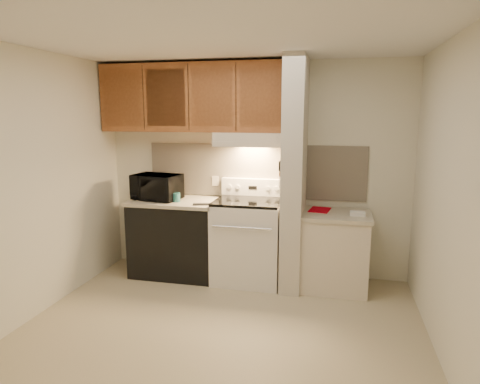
% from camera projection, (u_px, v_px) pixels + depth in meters
% --- Properties ---
extents(floor, '(3.60, 3.60, 0.00)m').
position_uv_depth(floor, '(222.00, 327.00, 3.88)').
color(floor, tan).
rests_on(floor, ground).
extents(ceiling, '(3.60, 3.60, 0.00)m').
position_uv_depth(ceiling, '(220.00, 39.00, 3.42)').
color(ceiling, white).
rests_on(ceiling, wall_back).
extents(wall_back, '(3.60, 2.50, 0.02)m').
position_uv_depth(wall_back, '(254.00, 170.00, 5.09)').
color(wall_back, silver).
rests_on(wall_back, floor).
extents(wall_left, '(0.02, 3.00, 2.50)m').
position_uv_depth(wall_left, '(38.00, 184.00, 4.04)').
color(wall_left, silver).
rests_on(wall_left, floor).
extents(wall_right, '(0.02, 3.00, 2.50)m').
position_uv_depth(wall_right, '(449.00, 201.00, 3.26)').
color(wall_right, silver).
rests_on(wall_right, floor).
extents(backsplash, '(2.60, 0.02, 0.63)m').
position_uv_depth(backsplash, '(254.00, 171.00, 5.08)').
color(backsplash, beige).
rests_on(backsplash, wall_back).
extents(range_body, '(0.76, 0.65, 0.92)m').
position_uv_depth(range_body, '(248.00, 242.00, 4.90)').
color(range_body, silver).
rests_on(range_body, floor).
extents(oven_window, '(0.50, 0.01, 0.30)m').
position_uv_depth(oven_window, '(242.00, 247.00, 4.59)').
color(oven_window, black).
rests_on(oven_window, range_body).
extents(oven_handle, '(0.65, 0.02, 0.02)m').
position_uv_depth(oven_handle, '(242.00, 228.00, 4.51)').
color(oven_handle, silver).
rests_on(oven_handle, range_body).
extents(cooktop, '(0.74, 0.64, 0.03)m').
position_uv_depth(cooktop, '(248.00, 201.00, 4.81)').
color(cooktop, black).
rests_on(cooktop, range_body).
extents(range_backguard, '(0.76, 0.08, 0.20)m').
position_uv_depth(range_backguard, '(253.00, 187.00, 5.07)').
color(range_backguard, silver).
rests_on(range_backguard, range_body).
extents(range_display, '(0.10, 0.01, 0.04)m').
position_uv_depth(range_display, '(253.00, 188.00, 5.03)').
color(range_display, black).
rests_on(range_display, range_backguard).
extents(range_knob_left_outer, '(0.05, 0.02, 0.05)m').
position_uv_depth(range_knob_left_outer, '(230.00, 187.00, 5.09)').
color(range_knob_left_outer, silver).
rests_on(range_knob_left_outer, range_backguard).
extents(range_knob_left_inner, '(0.05, 0.02, 0.05)m').
position_uv_depth(range_knob_left_inner, '(238.00, 187.00, 5.06)').
color(range_knob_left_inner, silver).
rests_on(range_knob_left_inner, range_backguard).
extents(range_knob_right_inner, '(0.05, 0.02, 0.05)m').
position_uv_depth(range_knob_right_inner, '(268.00, 188.00, 4.98)').
color(range_knob_right_inner, silver).
rests_on(range_knob_right_inner, range_backguard).
extents(range_knob_right_outer, '(0.05, 0.02, 0.05)m').
position_uv_depth(range_knob_right_outer, '(276.00, 189.00, 4.96)').
color(range_knob_right_outer, silver).
rests_on(range_knob_right_outer, range_backguard).
extents(dishwasher_front, '(1.00, 0.63, 0.87)m').
position_uv_depth(dishwasher_front, '(177.00, 239.00, 5.11)').
color(dishwasher_front, black).
rests_on(dishwasher_front, floor).
extents(left_countertop, '(1.04, 0.67, 0.04)m').
position_uv_depth(left_countertop, '(175.00, 201.00, 5.03)').
color(left_countertop, '#BEB39A').
rests_on(left_countertop, dishwasher_front).
extents(spoon_rest, '(0.23, 0.13, 0.01)m').
position_uv_depth(spoon_rest, '(203.00, 204.00, 4.74)').
color(spoon_rest, black).
rests_on(spoon_rest, left_countertop).
extents(teal_jar, '(0.10, 0.10, 0.10)m').
position_uv_depth(teal_jar, '(176.00, 197.00, 4.91)').
color(teal_jar, '#266566').
rests_on(teal_jar, left_countertop).
extents(outlet, '(0.08, 0.01, 0.12)m').
position_uv_depth(outlet, '(215.00, 181.00, 5.20)').
color(outlet, beige).
rests_on(outlet, backsplash).
extents(microwave, '(0.59, 0.44, 0.30)m').
position_uv_depth(microwave, '(157.00, 187.00, 5.02)').
color(microwave, black).
rests_on(microwave, left_countertop).
extents(partition_pillar, '(0.22, 0.70, 2.50)m').
position_uv_depth(partition_pillar, '(294.00, 175.00, 4.64)').
color(partition_pillar, beige).
rests_on(partition_pillar, floor).
extents(pillar_trim, '(0.01, 0.70, 0.04)m').
position_uv_depth(pillar_trim, '(284.00, 170.00, 4.66)').
color(pillar_trim, '#97552B').
rests_on(pillar_trim, partition_pillar).
extents(knife_strip, '(0.02, 0.42, 0.04)m').
position_uv_depth(knife_strip, '(283.00, 169.00, 4.61)').
color(knife_strip, black).
rests_on(knife_strip, partition_pillar).
extents(knife_blade_a, '(0.01, 0.03, 0.16)m').
position_uv_depth(knife_blade_a, '(279.00, 180.00, 4.47)').
color(knife_blade_a, silver).
rests_on(knife_blade_a, knife_strip).
extents(knife_handle_a, '(0.02, 0.02, 0.10)m').
position_uv_depth(knife_handle_a, '(280.00, 166.00, 4.44)').
color(knife_handle_a, black).
rests_on(knife_handle_a, knife_strip).
extents(knife_blade_b, '(0.01, 0.04, 0.18)m').
position_uv_depth(knife_blade_b, '(280.00, 180.00, 4.55)').
color(knife_blade_b, silver).
rests_on(knife_blade_b, knife_strip).
extents(knife_handle_b, '(0.02, 0.02, 0.10)m').
position_uv_depth(knife_handle_b, '(281.00, 165.00, 4.52)').
color(knife_handle_b, black).
rests_on(knife_handle_b, knife_strip).
extents(knife_blade_c, '(0.01, 0.04, 0.20)m').
position_uv_depth(knife_blade_c, '(281.00, 180.00, 4.62)').
color(knife_blade_c, silver).
rests_on(knife_blade_c, knife_strip).
extents(knife_handle_c, '(0.02, 0.02, 0.10)m').
position_uv_depth(knife_handle_c, '(282.00, 164.00, 4.59)').
color(knife_handle_c, black).
rests_on(knife_handle_c, knife_strip).
extents(knife_blade_d, '(0.01, 0.04, 0.16)m').
position_uv_depth(knife_blade_d, '(282.00, 177.00, 4.70)').
color(knife_blade_d, silver).
rests_on(knife_blade_d, knife_strip).
extents(knife_handle_d, '(0.02, 0.02, 0.10)m').
position_uv_depth(knife_handle_d, '(283.00, 164.00, 4.67)').
color(knife_handle_d, black).
rests_on(knife_handle_d, knife_strip).
extents(knife_blade_e, '(0.01, 0.04, 0.18)m').
position_uv_depth(knife_blade_e, '(283.00, 177.00, 4.79)').
color(knife_blade_e, silver).
rests_on(knife_blade_e, knife_strip).
extents(knife_handle_e, '(0.02, 0.02, 0.10)m').
position_uv_depth(knife_handle_e, '(284.00, 163.00, 4.75)').
color(knife_handle_e, black).
rests_on(knife_handle_e, knife_strip).
extents(oven_mitt, '(0.03, 0.11, 0.27)m').
position_uv_depth(oven_mitt, '(284.00, 179.00, 4.85)').
color(oven_mitt, slate).
rests_on(oven_mitt, partition_pillar).
extents(right_cab_base, '(0.70, 0.60, 0.81)m').
position_uv_depth(right_cab_base, '(335.00, 252.00, 4.69)').
color(right_cab_base, beige).
rests_on(right_cab_base, floor).
extents(right_countertop, '(0.74, 0.64, 0.04)m').
position_uv_depth(right_countertop, '(336.00, 215.00, 4.62)').
color(right_countertop, '#BEB39A').
rests_on(right_countertop, right_cab_base).
extents(red_folder, '(0.25, 0.32, 0.01)m').
position_uv_depth(red_folder, '(320.00, 210.00, 4.75)').
color(red_folder, '#B1000E').
rests_on(red_folder, right_countertop).
extents(white_box, '(0.16, 0.10, 0.04)m').
position_uv_depth(white_box, '(358.00, 214.00, 4.50)').
color(white_box, white).
rests_on(white_box, right_countertop).
extents(range_hood, '(0.78, 0.44, 0.15)m').
position_uv_depth(range_hood, '(251.00, 139.00, 4.81)').
color(range_hood, beige).
rests_on(range_hood, upper_cabinets).
extents(hood_lip, '(0.78, 0.04, 0.06)m').
position_uv_depth(hood_lip, '(247.00, 144.00, 4.62)').
color(hood_lip, beige).
rests_on(hood_lip, range_hood).
extents(upper_cabinets, '(2.18, 0.33, 0.77)m').
position_uv_depth(upper_cabinets, '(193.00, 98.00, 4.92)').
color(upper_cabinets, '#97552B').
rests_on(upper_cabinets, wall_back).
extents(cab_door_a, '(0.46, 0.01, 0.63)m').
position_uv_depth(cab_door_a, '(122.00, 98.00, 4.95)').
color(cab_door_a, '#97552B').
rests_on(cab_door_a, upper_cabinets).
extents(cab_gap_a, '(0.01, 0.01, 0.73)m').
position_uv_depth(cab_gap_a, '(143.00, 98.00, 4.88)').
color(cab_gap_a, black).
rests_on(cab_gap_a, upper_cabinets).
extents(cab_door_b, '(0.46, 0.01, 0.63)m').
position_uv_depth(cab_door_b, '(166.00, 98.00, 4.83)').
color(cab_door_b, '#97552B').
rests_on(cab_door_b, upper_cabinets).
extents(cab_gap_b, '(0.01, 0.01, 0.73)m').
position_uv_depth(cab_gap_b, '(189.00, 97.00, 4.77)').
color(cab_gap_b, black).
rests_on(cab_gap_b, upper_cabinets).
extents(cab_door_c, '(0.46, 0.01, 0.63)m').
position_uv_depth(cab_door_c, '(212.00, 97.00, 4.71)').
color(cab_door_c, '#97552B').
rests_on(cab_door_c, upper_cabinets).
extents(cab_gap_c, '(0.01, 0.01, 0.73)m').
position_uv_depth(cab_gap_c, '(236.00, 97.00, 4.65)').
color(cab_gap_c, black).
rests_on(cab_gap_c, upper_cabinets).
extents(cab_door_d, '(0.46, 0.01, 0.63)m').
position_uv_depth(cab_door_d, '(261.00, 97.00, 4.59)').
color(cab_door_d, '#97552B').
rests_on(cab_door_d, upper_cabinets).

